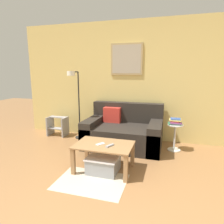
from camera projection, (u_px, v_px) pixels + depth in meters
wall_back at (142, 82)px, 4.28m from camera, size 5.60×0.09×2.55m
area_rug at (91, 182)px, 2.75m from camera, size 0.95×0.68×0.01m
couch at (124, 132)px, 4.07m from camera, size 1.51×0.99×0.84m
coffee_table at (104, 149)px, 3.02m from camera, size 0.87×0.58×0.42m
storage_bin at (103, 164)px, 3.02m from camera, size 0.47×0.43×0.25m
floor_lamp at (75, 96)px, 4.24m from camera, size 0.21×0.50×1.50m
side_table at (175, 135)px, 3.81m from camera, size 0.29×0.29×0.51m
book_stack at (175, 122)px, 3.77m from camera, size 0.26×0.21×0.11m
remote_control at (110, 146)px, 2.92m from camera, size 0.10×0.15×0.02m
cell_phone at (100, 144)px, 3.00m from camera, size 0.13×0.15×0.01m
step_stool at (58, 126)px, 4.72m from camera, size 0.43×0.31×0.44m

